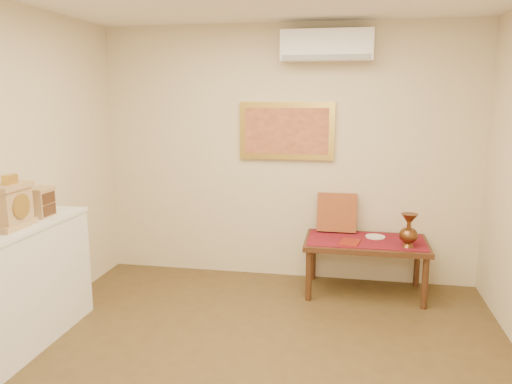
% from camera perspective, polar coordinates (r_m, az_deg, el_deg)
% --- Properties ---
extents(wall_back, '(4.00, 0.02, 2.70)m').
position_cam_1_polar(wall_back, '(5.34, 3.53, 4.32)').
color(wall_back, beige).
rests_on(wall_back, ground).
extents(table_cloth, '(1.14, 0.59, 0.01)m').
position_cam_1_polar(table_cloth, '(5.09, 12.47, -5.38)').
color(table_cloth, maroon).
rests_on(table_cloth, low_table).
extents(brass_urn_tall, '(0.17, 0.17, 0.39)m').
position_cam_1_polar(brass_urn_tall, '(4.91, 17.07, -3.80)').
color(brass_urn_tall, brown).
rests_on(brass_urn_tall, table_cloth).
extents(plate, '(0.20, 0.20, 0.01)m').
position_cam_1_polar(plate, '(5.20, 13.48, -4.99)').
color(plate, silver).
rests_on(plate, table_cloth).
extents(menu, '(0.23, 0.28, 0.01)m').
position_cam_1_polar(menu, '(4.95, 10.65, -5.66)').
color(menu, maroon).
rests_on(menu, table_cloth).
extents(cushion, '(0.41, 0.18, 0.42)m').
position_cam_1_polar(cushion, '(5.30, 9.23, -2.32)').
color(cushion, maroon).
rests_on(cushion, table_cloth).
extents(mantel_clock, '(0.17, 0.36, 0.41)m').
position_cam_1_polar(mantel_clock, '(4.15, -26.06, -1.42)').
color(mantel_clock, tan).
rests_on(mantel_clock, display_ledge).
extents(wooden_chest, '(0.16, 0.21, 0.24)m').
position_cam_1_polar(wooden_chest, '(4.47, -23.38, -1.06)').
color(wooden_chest, tan).
rests_on(wooden_chest, display_ledge).
extents(low_table, '(1.20, 0.70, 0.55)m').
position_cam_1_polar(low_table, '(5.11, 12.44, -6.13)').
color(low_table, '#482815').
rests_on(low_table, floor).
extents(painting, '(1.00, 0.06, 0.60)m').
position_cam_1_polar(painting, '(5.29, 3.53, 6.98)').
color(painting, gold).
rests_on(painting, wall_back).
extents(ac_unit, '(0.90, 0.25, 0.30)m').
position_cam_1_polar(ac_unit, '(5.16, 8.09, 16.23)').
color(ac_unit, white).
rests_on(ac_unit, wall_back).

